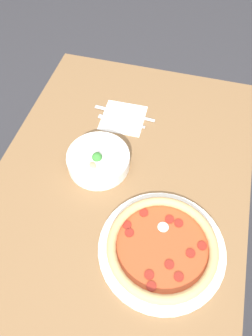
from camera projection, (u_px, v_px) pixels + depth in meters
ground_plane at (118, 274)px, 1.59m from camera, size 8.00×8.00×0.00m
dining_table at (114, 216)px, 1.08m from camera, size 1.27×0.80×0.73m
pizza at (162, 247)px, 0.89m from camera, size 0.35×0.35×0.04m
bowl at (98, 159)px, 1.04m from camera, size 0.20×0.20×0.07m
napkin at (123, 118)px, 1.18m from camera, size 0.15×0.15×0.00m
fork at (122, 122)px, 1.17m from camera, size 0.02×0.18×0.00m
knife at (127, 114)px, 1.19m from camera, size 0.03×0.23×0.01m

